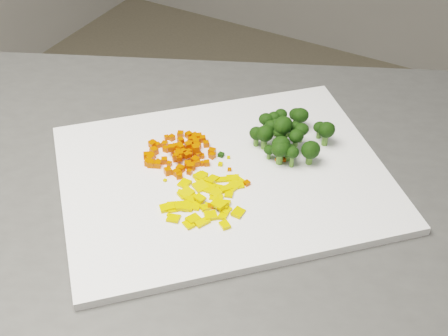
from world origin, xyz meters
The scene contains 166 objects.
cutting_board centered at (-0.28, -0.01, 0.91)m, with size 0.46×0.36×0.01m, color white.
carrot_pile centered at (-0.36, -0.01, 0.93)m, with size 0.10×0.10×0.03m, color #D93C02, non-canonical shape.
pepper_pile centered at (-0.27, -0.07, 0.92)m, with size 0.12×0.12×0.02m, color #EFB30C, non-canonical shape.
broccoli_pile centered at (-0.23, 0.09, 0.94)m, with size 0.12×0.12×0.06m, color black, non-canonical shape.
carrot_cube_0 centered at (-0.39, 0.00, 0.92)m, with size 0.01×0.01×0.01m, color #D93C02.
carrot_cube_1 centered at (-0.38, -0.05, 0.92)m, with size 0.01×0.01×0.01m, color #D93C02.
carrot_cube_2 centered at (-0.34, 0.00, 0.92)m, with size 0.01×0.01×0.01m, color #D93C02.
carrot_cube_3 centered at (-0.33, 0.00, 0.92)m, with size 0.01×0.01×0.01m, color #D93C02.
carrot_cube_4 centered at (-0.36, 0.03, 0.92)m, with size 0.01×0.01×0.01m, color #D93C02.
carrot_cube_5 centered at (-0.36, 0.02, 0.92)m, with size 0.01×0.01×0.01m, color #D93C02.
carrot_cube_6 centered at (-0.35, -0.03, 0.92)m, with size 0.01×0.01×0.01m, color #D93C02.
carrot_cube_7 centered at (-0.38, -0.05, 0.92)m, with size 0.01×0.01×0.01m, color #D93C02.
carrot_cube_8 centered at (-0.40, 0.01, 0.92)m, with size 0.01×0.01×0.01m, color #D93C02.
carrot_cube_9 centered at (-0.39, -0.05, 0.92)m, with size 0.01×0.01×0.01m, color #D93C02.
carrot_cube_10 centered at (-0.36, 0.00, 0.92)m, with size 0.01×0.01×0.01m, color #D93C02.
carrot_cube_11 centered at (-0.34, -0.01, 0.92)m, with size 0.01×0.01×0.01m, color #D93C02.
carrot_cube_12 centered at (-0.34, -0.04, 0.92)m, with size 0.01×0.01×0.01m, color #D93C02.
carrot_cube_13 centered at (-0.34, 0.00, 0.93)m, with size 0.01×0.01×0.01m, color #D93C02.
carrot_cube_14 centered at (-0.35, 0.04, 0.92)m, with size 0.01×0.01×0.01m, color #D93C02.
carrot_cube_15 centered at (-0.31, -0.01, 0.92)m, with size 0.01×0.01×0.01m, color #D93C02.
carrot_cube_16 centered at (-0.41, -0.01, 0.92)m, with size 0.01×0.01×0.01m, color #D93C02.
carrot_cube_17 centered at (-0.34, -0.04, 0.92)m, with size 0.01×0.01×0.01m, color #D93C02.
carrot_cube_18 centered at (-0.33, -0.02, 0.92)m, with size 0.01×0.01×0.01m, color #D93C02.
carrot_cube_19 centered at (-0.32, -0.04, 0.92)m, with size 0.01×0.01×0.01m, color #D93C02.
carrot_cube_20 centered at (-0.33, -0.03, 0.92)m, with size 0.01×0.01×0.01m, color #D93C02.
carrot_cube_21 centered at (-0.38, -0.05, 0.92)m, with size 0.01×0.01×0.01m, color #D93C02.
carrot_cube_22 centered at (-0.35, 0.03, 0.92)m, with size 0.01×0.01×0.01m, color #D93C02.
carrot_cube_23 centered at (-0.37, -0.03, 0.92)m, with size 0.01×0.01×0.01m, color #D93C02.
carrot_cube_24 centered at (-0.36, 0.02, 0.92)m, with size 0.01×0.01×0.01m, color #D93C02.
carrot_cube_25 centered at (-0.37, -0.04, 0.92)m, with size 0.01×0.01×0.01m, color #D93C02.
carrot_cube_26 centered at (-0.33, -0.03, 0.92)m, with size 0.01×0.01×0.01m, color #D93C02.
carrot_cube_27 centered at (-0.37, -0.05, 0.92)m, with size 0.01×0.01×0.01m, color #D93C02.
carrot_cube_28 centered at (-0.36, -0.01, 0.92)m, with size 0.01×0.01×0.01m, color #D93C02.
carrot_cube_29 centered at (-0.39, -0.03, 0.92)m, with size 0.01×0.01×0.01m, color #D93C02.
carrot_cube_30 centered at (-0.36, 0.03, 0.92)m, with size 0.01×0.01×0.01m, color #D93C02.
carrot_cube_31 centered at (-0.40, -0.01, 0.92)m, with size 0.01×0.01×0.01m, color #D93C02.
carrot_cube_32 centered at (-0.35, 0.04, 0.92)m, with size 0.01×0.01×0.01m, color #D93C02.
carrot_cube_33 centered at (-0.36, 0.00, 0.92)m, with size 0.01×0.01×0.01m, color #D93C02.
carrot_cube_34 centered at (-0.34, 0.01, 0.92)m, with size 0.01×0.01×0.01m, color #D93C02.
carrot_cube_35 centered at (-0.35, 0.01, 0.92)m, with size 0.01×0.01×0.01m, color #D93C02.
carrot_cube_36 centered at (-0.39, 0.02, 0.92)m, with size 0.01×0.01×0.01m, color #D93C02.
carrot_cube_37 centered at (-0.36, 0.04, 0.92)m, with size 0.01×0.01×0.01m, color #D93C02.
carrot_cube_38 centered at (-0.32, -0.01, 0.92)m, with size 0.01×0.01×0.01m, color #D93C02.
carrot_cube_39 centered at (-0.35, -0.01, 0.92)m, with size 0.01×0.01×0.01m, color #D93C02.
carrot_cube_40 centered at (-0.39, -0.02, 0.92)m, with size 0.01×0.01×0.01m, color #D93C02.
carrot_cube_41 centered at (-0.34, -0.05, 0.92)m, with size 0.01×0.01×0.01m, color #D93C02.
carrot_cube_42 centered at (-0.39, -0.04, 0.92)m, with size 0.01×0.01×0.01m, color #D93C02.
carrot_cube_43 centered at (-0.34, -0.01, 0.92)m, with size 0.01×0.01×0.01m, color #D93C02.
carrot_cube_44 centered at (-0.32, -0.01, 0.92)m, with size 0.01×0.01×0.01m, color #D93C02.
carrot_cube_45 centered at (-0.40, -0.01, 0.92)m, with size 0.01×0.01×0.01m, color #D93C02.
carrot_cube_46 centered at (-0.36, 0.00, 0.92)m, with size 0.01×0.01×0.01m, color #D93C02.
carrot_cube_47 centered at (-0.36, -0.02, 0.92)m, with size 0.01×0.01×0.01m, color #D93C02.
carrot_cube_48 centered at (-0.37, -0.01, 0.93)m, with size 0.01×0.01×0.01m, color #D93C02.
carrot_cube_49 centered at (-0.37, 0.04, 0.92)m, with size 0.01×0.01×0.01m, color #D93C02.
carrot_cube_50 centered at (-0.38, -0.01, 0.92)m, with size 0.01×0.01×0.01m, color #D93C02.
carrot_cube_51 centered at (-0.35, -0.02, 0.92)m, with size 0.01×0.01×0.01m, color #D93C02.
carrot_cube_52 centered at (-0.33, -0.05, 0.92)m, with size 0.01×0.01×0.01m, color #D93C02.
carrot_cube_53 centered at (-0.33, 0.00, 0.92)m, with size 0.01×0.01×0.01m, color #D93C02.
carrot_cube_54 centered at (-0.36, -0.02, 0.92)m, with size 0.01×0.01×0.01m, color #D93C02.
carrot_cube_55 centered at (-0.34, 0.01, 0.92)m, with size 0.01×0.01×0.01m, color #D93C02.
carrot_cube_56 centered at (-0.34, 0.02, 0.92)m, with size 0.01×0.01×0.01m, color #D93C02.
carrot_cube_57 centered at (-0.36, -0.04, 0.92)m, with size 0.01×0.01×0.01m, color #D93C02.
carrot_cube_58 centered at (-0.34, 0.00, 0.92)m, with size 0.01×0.01×0.01m, color #D93C02.
carrot_cube_59 centered at (-0.35, 0.01, 0.92)m, with size 0.01×0.01×0.01m, color #D93C02.
carrot_cube_60 centered at (-0.35, 0.01, 0.92)m, with size 0.01×0.01×0.01m, color #D93C02.
carrot_cube_61 centered at (-0.37, -0.05, 0.92)m, with size 0.01×0.01×0.01m, color #D93C02.
carrot_cube_62 centered at (-0.37, 0.04, 0.92)m, with size 0.01×0.01×0.01m, color #D93C02.
carrot_cube_63 centered at (-0.37, -0.01, 0.93)m, with size 0.01×0.01×0.01m, color #D93C02.
carrot_cube_64 centered at (-0.38, 0.03, 0.92)m, with size 0.01×0.01×0.01m, color #D93C02.
carrot_cube_65 centered at (-0.36, 0.00, 0.92)m, with size 0.01×0.01×0.01m, color #D93C02.
carrot_cube_66 centered at (-0.32, -0.02, 0.92)m, with size 0.01×0.01×0.01m, color #D93C02.
carrot_cube_67 centered at (-0.33, 0.03, 0.92)m, with size 0.01×0.01×0.01m, color #D93C02.
carrot_cube_68 centered at (-0.34, -0.01, 0.92)m, with size 0.01×0.01×0.01m, color #D93C02.
carrot_cube_69 centered at (-0.31, 0.01, 0.92)m, with size 0.01×0.01×0.01m, color #D93C02.
carrot_cube_70 centered at (-0.35, -0.03, 0.93)m, with size 0.01×0.01×0.01m, color #D93C02.
carrot_cube_71 centered at (-0.40, -0.04, 0.92)m, with size 0.01×0.01×0.01m, color #D93C02.
carrot_cube_72 centered at (-0.37, 0.01, 0.93)m, with size 0.01×0.01×0.01m, color #D93C02.
carrot_cube_73 centered at (-0.32, 0.02, 0.92)m, with size 0.01×0.01×0.01m, color #D93C02.
carrot_cube_74 centered at (-0.33, -0.01, 0.92)m, with size 0.01×0.01×0.01m, color #D93C02.
carrot_cube_75 centered at (-0.36, 0.00, 0.92)m, with size 0.01×0.01×0.01m, color #D93C02.
carrot_cube_76 centered at (-0.36, -0.01, 0.92)m, with size 0.01×0.01×0.01m, color #D93C02.
carrot_cube_77 centered at (-0.35, -0.05, 0.92)m, with size 0.01×0.01×0.01m, color #D93C02.
carrot_cube_78 centered at (-0.41, -0.01, 0.92)m, with size 0.01×0.01×0.01m, color #D93C02.
carrot_cube_79 centered at (-0.35, -0.01, 0.92)m, with size 0.01×0.01×0.01m, color #D93C02.
carrot_cube_80 centered at (-0.35, 0.03, 0.92)m, with size 0.01×0.01×0.01m, color #D93C02.
carrot_cube_81 centered at (-0.33, -0.03, 0.92)m, with size 0.01×0.01×0.01m, color #D93C02.
pepper_chunk_0 centered at (-0.25, -0.03, 0.91)m, with size 0.02×0.02×0.00m, color #EFB30C.
pepper_chunk_1 centered at (-0.26, -0.04, 0.91)m, with size 0.02×0.01×0.00m, color #EFB30C.
pepper_chunk_2 centered at (-0.27, -0.03, 0.91)m, with size 0.02×0.01×0.00m, color #EFB30C.
pepper_chunk_3 centered at (-0.23, -0.11, 0.91)m, with size 0.01×0.01×0.00m, color #EFB30C.
pepper_chunk_4 centered at (-0.27, -0.12, 0.91)m, with size 0.01×0.02×0.00m, color #EFB30C.
pepper_chunk_5 centered at (-0.31, -0.11, 0.91)m, with size 0.02×0.02×0.00m, color #EFB30C.
pepper_chunk_6 centered at (-0.25, -0.08, 0.92)m, with size 0.02×0.02×0.00m, color #EFB30C.
pepper_chunk_7 centered at (-0.25, -0.10, 0.91)m, with size 0.02×0.02×0.01m, color #EFB30C.
pepper_chunk_8 centered at (-0.29, -0.04, 0.91)m, with size 0.02×0.01×0.01m, color #EFB30C.
pepper_chunk_9 centered at (-0.27, -0.06, 0.91)m, with size 0.01×0.01×0.00m, color #EFB30C.
pepper_chunk_10 centered at (-0.30, -0.10, 0.91)m, with size 0.02×0.02×0.00m, color #EFB30C.
pepper_chunk_11 centered at (-0.30, -0.04, 0.91)m, with size 0.01×0.02×0.00m, color #EFB30C.
pepper_chunk_12 centered at (-0.28, -0.09, 0.91)m, with size 0.02×0.02×0.00m, color #EFB30C.
pepper_chunk_13 centered at (-0.29, -0.10, 0.91)m, with size 0.02×0.01×0.00m, color #EFB30C.
pepper_chunk_14 centered at (-0.29, -0.06, 0.91)m, with size 0.02×0.02×0.00m, color #EFB30C.
pepper_chunk_15 centered at (-0.28, -0.05, 0.91)m, with size 0.02×0.02×0.00m, color #EFB30C.
pepper_chunk_16 centered at (-0.31, -0.11, 0.91)m, with size 0.01×0.02×0.00m, color #EFB30C.
pepper_chunk_17 centered at (-0.31, -0.08, 0.91)m, with size 0.01×0.02×0.00m, color #EFB30C.
pepper_chunk_18 centered at (-0.28, -0.05, 0.91)m, with size 0.02×0.01×0.00m, color #EFB30C.
pepper_chunk_19 centered at (-0.31, -0.04, 0.91)m, with size 0.02×0.02×0.01m, color #EFB30C.
pepper_chunk_20 centered at (-0.26, -0.02, 0.91)m, with size 0.02×0.02×0.00m, color #EFB30C.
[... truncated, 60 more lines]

